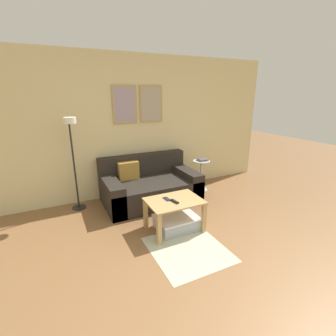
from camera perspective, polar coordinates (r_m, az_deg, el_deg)
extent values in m
plane|color=brown|center=(2.71, 20.18, -28.38)|extent=(16.00, 16.00, 0.00)
cube|color=beige|center=(4.63, -6.92, 9.54)|extent=(5.60, 0.06, 2.55)
cube|color=tan|center=(4.47, -10.11, 14.43)|extent=(0.44, 0.02, 0.66)
cube|color=#A393A8|center=(4.46, -10.07, 14.43)|extent=(0.37, 0.01, 0.59)
cube|color=tan|center=(4.64, -3.98, 14.74)|extent=(0.44, 0.02, 0.66)
cube|color=#ADA38E|center=(4.63, -3.93, 14.74)|extent=(0.37, 0.01, 0.59)
cube|color=#B2B79E|center=(3.24, 4.66, -18.43)|extent=(0.90, 0.98, 0.01)
cube|color=#28231E|center=(4.40, -4.05, -5.34)|extent=(1.65, 0.98, 0.40)
cube|color=#28231E|center=(4.61, -5.98, 0.91)|extent=(1.65, 0.20, 0.39)
cube|color=#28231E|center=(4.19, -13.06, -6.09)|extent=(0.24, 0.98, 0.52)
cube|color=#28231E|center=(4.66, 3.98, -3.19)|extent=(0.24, 0.98, 0.52)
cube|color=#A87A33|center=(4.37, -9.24, -0.64)|extent=(0.36, 0.14, 0.32)
cube|color=tan|center=(3.41, 1.48, -7.69)|extent=(0.76, 0.55, 0.02)
cube|color=tan|center=(3.20, -2.13, -14.19)|extent=(0.06, 0.06, 0.44)
cube|color=tan|center=(3.50, 8.38, -11.47)|extent=(0.06, 0.06, 0.44)
cube|color=tan|center=(3.59, -5.28, -10.56)|extent=(0.06, 0.06, 0.44)
cube|color=tan|center=(3.85, 4.38, -8.48)|extent=(0.06, 0.06, 0.44)
cube|color=#9EA3A8|center=(3.60, 1.99, -12.77)|extent=(0.56, 0.44, 0.17)
cube|color=silver|center=(3.55, 2.01, -11.42)|extent=(0.59, 0.46, 0.02)
cylinder|color=black|center=(4.48, -20.10, -8.64)|extent=(0.22, 0.22, 0.02)
cylinder|color=black|center=(4.22, -21.17, 0.80)|extent=(0.03, 0.03, 1.52)
cylinder|color=black|center=(3.97, -22.21, 10.91)|extent=(0.02, 0.22, 0.02)
cylinder|color=white|center=(3.86, -22.02, 10.33)|extent=(0.17, 0.17, 0.09)
cylinder|color=silver|center=(5.00, 7.55, -4.99)|extent=(0.29, 0.29, 0.01)
cylinder|color=silver|center=(4.89, 7.69, -1.76)|extent=(0.04, 0.04, 0.58)
cylinder|color=silver|center=(4.80, 7.83, 1.61)|extent=(0.34, 0.34, 0.02)
cube|color=#4C4C51|center=(4.81, 8.09, 1.84)|extent=(0.24, 0.17, 0.02)
cube|color=#4C4C51|center=(4.81, 8.04, 2.03)|extent=(0.17, 0.18, 0.01)
cube|color=black|center=(3.35, 1.56, -7.84)|extent=(0.07, 0.15, 0.02)
cube|color=#1E2338|center=(3.44, -0.29, -7.27)|extent=(0.08, 0.14, 0.01)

